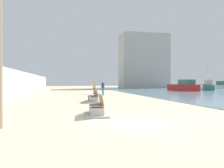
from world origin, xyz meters
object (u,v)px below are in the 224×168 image
Objects in this scene: person_walking at (94,87)px; person_standing at (103,87)px; bench_near at (97,110)px; boat_nearest at (221,86)px; bench_far at (93,99)px; boat_far_left at (208,86)px; boat_outer at (184,86)px.

person_walking is 2.74m from person_standing.
person_standing is (2.88, 15.13, 0.77)m from bench_near.
bench_near is 0.32× the size of boat_nearest.
boat_nearest is at bearing 32.53° from person_standing.
bench_far is 0.36× the size of boat_far_left.
bench_far is 1.22× the size of person_standing.
person_standing reaches higher than bench_far.
bench_far is at bearing -104.80° from person_standing.
person_standing reaches higher than person_walking.
boat_far_left is (24.26, 20.31, 0.53)m from bench_far.
bench_far is (0.71, 6.92, 0.00)m from bench_near.
boat_nearest is at bearing 33.45° from boat_outer.
boat_nearest reaches higher than person_standing.
person_walking is 17.83m from boat_outer.
person_walking is at bearing -151.65° from boat_nearest.
boat_nearest reaches higher than bench_far.
boat_far_left reaches higher than person_walking.
boat_outer is at bearing 31.64° from person_standing.
boat_far_left reaches higher than bench_far.
boat_nearest is (31.31, 16.89, -0.28)m from person_walking.
boat_nearest is (14.93, 9.86, -0.11)m from boat_outer.
boat_nearest is (33.54, 34.69, 0.42)m from bench_near.
boat_outer is at bearing 53.14° from bench_near.
person_standing is 0.25× the size of boat_nearest.
bench_far is at bearing -134.99° from boat_outer.
person_walking reaches higher than bench_near.
boat_nearest reaches higher than bench_near.
boat_nearest is at bearing 28.35° from person_walking.
boat_far_left is 11.36m from boat_nearest.
bench_far is 11.01m from person_walking.
boat_far_left is at bearing 28.70° from person_standing.
person_standing is at bearing 79.22° from bench_near.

